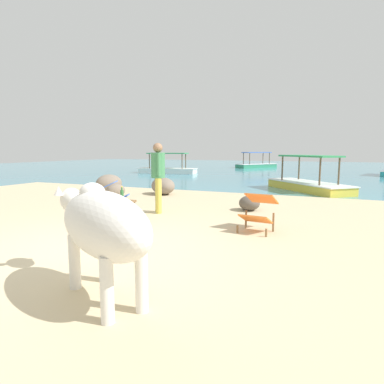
# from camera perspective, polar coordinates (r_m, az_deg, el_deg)

# --- Properties ---
(sand_beach) EXTENTS (18.00, 14.00, 0.04)m
(sand_beach) POSITION_cam_1_polar(r_m,az_deg,el_deg) (5.22, -17.57, -9.49)
(sand_beach) COLOR #CCB78E
(sand_beach) RESTS_ON ground
(water_surface) EXTENTS (60.00, 36.00, 0.03)m
(water_surface) POSITION_cam_1_polar(r_m,az_deg,el_deg) (26.01, 16.06, 3.80)
(water_surface) COLOR teal
(water_surface) RESTS_ON ground
(cow) EXTENTS (1.94, 1.36, 1.14)m
(cow) POSITION_cam_1_polar(r_m,az_deg,el_deg) (3.31, -15.51, -5.38)
(cow) COLOR silver
(cow) RESTS_ON sand_beach
(low_bench_table) EXTENTS (0.82, 0.55, 0.45)m
(low_bench_table) POSITION_cam_1_polar(r_m,az_deg,el_deg) (6.73, -13.36, -2.13)
(low_bench_table) COLOR brown
(low_bench_table) RESTS_ON sand_beach
(bottle) EXTENTS (0.07, 0.07, 0.30)m
(bottle) POSITION_cam_1_polar(r_m,az_deg,el_deg) (6.62, -12.13, -0.56)
(bottle) COLOR #2D6B38
(bottle) RESTS_ON low_bench_table
(deck_chair_near) EXTENTS (0.62, 0.82, 0.68)m
(deck_chair_near) POSITION_cam_1_polar(r_m,az_deg,el_deg) (6.05, 11.58, -3.04)
(deck_chair_near) COLOR brown
(deck_chair_near) RESTS_ON sand_beach
(deck_chair_far) EXTENTS (0.92, 0.81, 0.68)m
(deck_chair_far) POSITION_cam_1_polar(r_m,az_deg,el_deg) (8.41, -13.58, -0.19)
(deck_chair_far) COLOR brown
(deck_chair_far) RESTS_ON sand_beach
(person_standing) EXTENTS (0.32, 0.44, 1.62)m
(person_standing) POSITION_cam_1_polar(r_m,az_deg,el_deg) (7.59, -5.94, 3.45)
(person_standing) COLOR #DBC64C
(person_standing) RESTS_ON sand_beach
(shore_rock_large) EXTENTS (0.66, 0.70, 0.36)m
(shore_rock_large) POSITION_cam_1_polar(r_m,az_deg,el_deg) (8.03, 9.98, -1.92)
(shore_rock_large) COLOR brown
(shore_rock_large) RESTS_ON sand_beach
(shore_rock_medium) EXTENTS (0.68, 0.71, 0.43)m
(shore_rock_medium) POSITION_cam_1_polar(r_m,az_deg,el_deg) (10.30, -13.16, 0.24)
(shore_rock_medium) COLOR gray
(shore_rock_medium) RESTS_ON sand_beach
(shore_rock_small) EXTENTS (1.02, 1.13, 0.62)m
(shore_rock_small) POSITION_cam_1_polar(r_m,az_deg,el_deg) (11.63, -14.29, 1.48)
(shore_rock_small) COLOR gray
(shore_rock_small) RESTS_ON sand_beach
(shore_rock_flat) EXTENTS (1.24, 1.21, 0.56)m
(shore_rock_flat) POSITION_cam_1_polar(r_m,az_deg,el_deg) (10.79, -5.08, 1.06)
(shore_rock_flat) COLOR gray
(shore_rock_flat) RESTS_ON sand_beach
(boat_yellow) EXTENTS (3.30, 3.51, 1.29)m
(boat_yellow) POSITION_cam_1_polar(r_m,az_deg,el_deg) (12.63, 19.58, 1.46)
(boat_yellow) COLOR gold
(boat_yellow) RESTS_ON water_surface
(boat_green) EXTENTS (3.08, 3.66, 1.29)m
(boat_green) POSITION_cam_1_polar(r_m,az_deg,el_deg) (27.79, 11.17, 4.77)
(boat_green) COLOR #338E66
(boat_green) RESTS_ON water_surface
(boat_white) EXTENTS (3.80, 1.64, 1.29)m
(boat_white) POSITION_cam_1_polar(r_m,az_deg,el_deg) (20.86, -4.27, 4.05)
(boat_white) COLOR white
(boat_white) RESTS_ON water_surface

